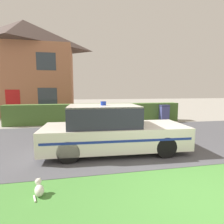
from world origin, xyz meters
name	(u,v)px	position (x,y,z in m)	size (l,w,h in m)	color
ground_plane	(205,198)	(0.00, 0.00, 0.00)	(80.00, 80.00, 0.00)	gray
road_strip	(134,138)	(0.00, 4.29, 0.01)	(28.00, 6.04, 0.01)	#4C4C51
lawn_verge	(194,189)	(0.00, 0.31, 0.00)	(28.00, 1.91, 0.01)	#478438
garden_hedge	(97,113)	(-1.13, 8.23, 0.60)	(10.77, 0.70, 1.20)	#4C7233
police_car	(112,130)	(-1.24, 2.82, 0.73)	(4.65, 1.92, 1.66)	black
cat	(39,189)	(-3.07, 0.70, 0.13)	(0.24, 0.38, 0.32)	silver
house_left	(26,67)	(-6.79, 14.27, 4.12)	(8.43, 5.96, 8.07)	#A86B4C
wheelie_bin	(164,113)	(3.16, 7.75, 0.56)	(0.58, 0.57, 1.11)	#474C8C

